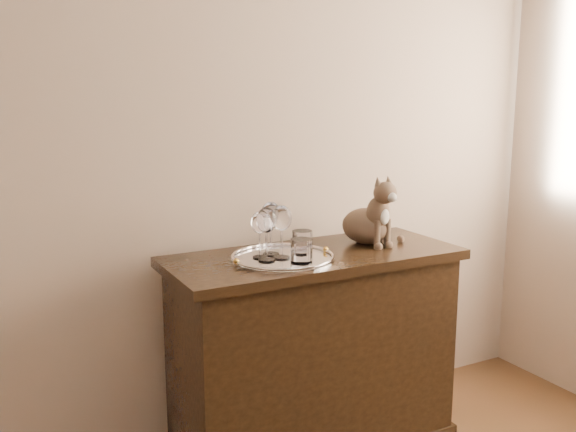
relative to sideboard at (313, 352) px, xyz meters
name	(u,v)px	position (x,y,z in m)	size (l,w,h in m)	color
wall_back	(141,128)	(-0.60, 0.31, 0.93)	(4.00, 0.10, 2.70)	tan
sideboard	(313,352)	(0.00, 0.00, 0.00)	(1.20, 0.50, 0.85)	black
tray	(283,259)	(-0.16, -0.03, 0.43)	(0.40, 0.40, 0.01)	white
wine_glass_a	(260,235)	(-0.24, 0.01, 0.52)	(0.07, 0.07, 0.18)	white
wine_glass_b	(271,228)	(-0.18, 0.03, 0.54)	(0.08, 0.08, 0.21)	silver
wine_glass_c	(267,234)	(-0.23, -0.04, 0.54)	(0.08, 0.08, 0.21)	white
wine_glass_d	(282,232)	(-0.16, -0.03, 0.54)	(0.08, 0.08, 0.21)	white
tumbler_b	(301,251)	(-0.13, -0.13, 0.48)	(0.08, 0.08, 0.09)	white
tumbler_c	(302,242)	(-0.05, 0.00, 0.48)	(0.08, 0.08, 0.09)	white
cat	(367,209)	(0.29, 0.05, 0.58)	(0.30, 0.28, 0.30)	#493D2B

